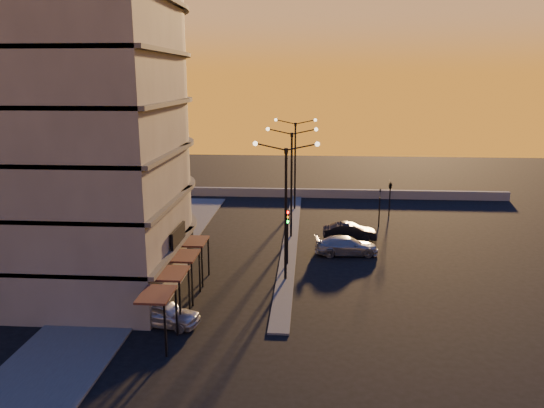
% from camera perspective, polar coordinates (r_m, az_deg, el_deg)
% --- Properties ---
extents(ground, '(120.00, 120.00, 0.00)m').
position_cam_1_polar(ground, '(36.62, 1.45, -8.19)').
color(ground, black).
rests_on(ground, ground).
extents(sidewalk_west, '(5.00, 40.00, 0.12)m').
position_cam_1_polar(sidewalk_west, '(42.08, -12.78, -5.53)').
color(sidewalk_west, '#4B4B49').
rests_on(sidewalk_west, ground).
extents(median, '(1.20, 36.00, 0.12)m').
position_cam_1_polar(median, '(46.04, 2.05, -3.55)').
color(median, '#4B4B49').
rests_on(median, ground).
extents(parapet, '(44.00, 0.50, 1.00)m').
position_cam_1_polar(parapet, '(61.40, 4.49, 1.16)').
color(parapet, slate).
rests_on(parapet, ground).
extents(building, '(14.35, 17.08, 25.00)m').
position_cam_1_polar(building, '(37.47, -20.71, 10.16)').
color(building, '#68635B').
rests_on(building, ground).
extents(streetlamp_near, '(4.32, 0.32, 9.51)m').
position_cam_1_polar(streetlamp_near, '(34.95, 1.50, 0.36)').
color(streetlamp_near, black).
rests_on(streetlamp_near, ground).
extents(streetlamp_mid, '(4.32, 0.32, 9.51)m').
position_cam_1_polar(streetlamp_mid, '(44.74, 2.11, 3.25)').
color(streetlamp_mid, black).
rests_on(streetlamp_mid, ground).
extents(streetlamp_far, '(4.32, 0.32, 9.51)m').
position_cam_1_polar(streetlamp_far, '(54.61, 2.50, 5.09)').
color(streetlamp_far, black).
rests_on(streetlamp_far, ground).
extents(traffic_light_main, '(0.28, 0.44, 4.25)m').
position_cam_1_polar(traffic_light_main, '(38.40, 1.68, -2.60)').
color(traffic_light_main, black).
rests_on(traffic_light_main, ground).
extents(signal_east_a, '(0.13, 0.16, 3.60)m').
position_cam_1_polar(signal_east_a, '(49.80, 11.49, -0.28)').
color(signal_east_a, black).
rests_on(signal_east_a, ground).
extents(signal_east_b, '(0.42, 1.99, 3.60)m').
position_cam_1_polar(signal_east_b, '(53.62, 12.62, 1.92)').
color(signal_east_b, black).
rests_on(signal_east_b, ground).
extents(car_hatchback, '(4.43, 2.50, 1.42)m').
position_cam_1_polar(car_hatchback, '(30.76, -11.66, -11.41)').
color(car_hatchback, '#B3B6BC').
rests_on(car_hatchback, ground).
extents(car_sedan, '(4.54, 1.73, 1.48)m').
position_cam_1_polar(car_sedan, '(45.56, 8.35, -2.98)').
color(car_sedan, black).
rests_on(car_sedan, ground).
extents(car_wagon, '(5.11, 2.44, 1.44)m').
position_cam_1_polar(car_wagon, '(41.89, 8.02, -4.46)').
color(car_wagon, '#94989B').
rests_on(car_wagon, ground).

